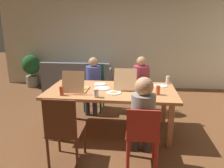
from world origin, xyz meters
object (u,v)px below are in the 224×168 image
Objects in this scene: chair_0 at (95,85)px; person_0 at (93,80)px; chair_2 at (140,89)px; pizza_box_1 at (76,88)px; chair_1 at (142,136)px; plate_2 at (102,88)px; drinking_glass_2 at (96,93)px; person_2 at (141,80)px; drinking_glass_0 at (158,90)px; pizza_box_0 at (126,84)px; person_1 at (143,113)px; couch at (78,80)px; drinking_glass_1 at (61,91)px; potted_plant at (31,68)px; chair_3 at (63,128)px; dining_table at (111,93)px; plate_0 at (161,86)px; plate_1 at (114,92)px; drinking_glass_3 at (168,80)px; plate_3 at (100,84)px.

chair_0 is 0.22m from person_0.
pizza_box_1 is at bearing -132.34° from chair_2.
chair_1 is 3.27× the size of plate_2.
drinking_glass_2 is at bearing -93.00° from plate_2.
drinking_glass_0 is (0.24, -1.09, 0.13)m from person_2.
pizza_box_0 is at bearing -108.38° from chair_2.
drinking_glass_0 is (1.31, -0.05, 0.02)m from pizza_box_1.
person_1 is 0.65× the size of couch.
potted_plant is (-1.94, 2.92, -0.27)m from drinking_glass_1.
chair_3 is 1.78× the size of pizza_box_0.
pizza_box_0 is 1.12m from drinking_glass_1.
dining_table is at bearing 14.63° from pizza_box_1.
chair_2 is 0.85m from plate_0.
drinking_glass_2 is (-0.18, -0.43, 0.14)m from dining_table.
pizza_box_0 reaches higher than dining_table.
potted_plant reaches higher than drinking_glass_1.
chair_1 is 0.90m from drinking_glass_0.
person_2 reaches higher than drinking_glass_0.
plate_2 is (0.33, 1.07, 0.22)m from chair_3.
chair_3 is (-0.99, -0.07, 0.08)m from chair_1.
plate_1 is 2.82m from couch.
chair_1 is at bearing -38.08° from pizza_box_1.
chair_0 is at bearing 158.85° from drinking_glass_3.
pizza_box_1 is 0.30m from drinking_glass_1.
person_1 is (0.51, -0.84, 0.02)m from dining_table.
couch is (-0.97, 1.98, -0.46)m from plate_3.
chair_1 is 1.88m from person_2.
drinking_glass_1 is 2.77m from couch.
pizza_box_1 reaches higher than chair_3.
person_0 reaches higher than chair_2.
chair_0 is 2.09m from chair_3.
drinking_glass_3 reaches higher than couch.
person_0 is at bearing -90.00° from chair_0.
chair_3 is (-0.99, -2.07, 0.06)m from chair_2.
chair_1 is (0.99, -1.85, -0.22)m from person_0.
chair_3 is at bearing -90.00° from person_0.
pizza_box_0 reaches higher than drinking_glass_0.
chair_1 is 4.72m from potted_plant.
chair_1 is 6.16× the size of drinking_glass_1.
chair_2 is 1.08m from plate_3.
chair_0 is 0.53× the size of couch.
plate_0 is (0.33, 1.13, 0.06)m from person_1.
person_2 is 8.23× the size of drinking_glass_3.
plate_1 is at bearing -62.82° from person_0.
drinking_glass_1 is at bearing -79.72° from couch.
person_1 is 5.16× the size of plate_0.
pizza_box_1 reaches higher than plate_1.
person_1 reaches higher than potted_plant.
pizza_box_1 reaches higher than drinking_glass_1.
couch is at bearing 117.17° from plate_1.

